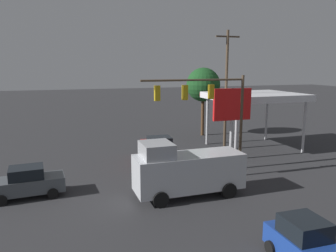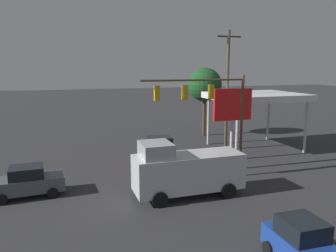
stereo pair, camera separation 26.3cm
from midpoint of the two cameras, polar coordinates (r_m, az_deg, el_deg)
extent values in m
plane|color=#2D2D30|center=(22.39, 1.91, -10.67)|extent=(200.00, 200.00, 0.00)
cylinder|color=#473828|center=(24.27, 12.94, -0.16)|extent=(0.20, 0.20, 7.42)
cylinder|color=#473828|center=(22.24, 4.93, 7.98)|extent=(7.44, 0.14, 0.14)
cube|color=#B79314|center=(22.80, 7.85, 5.91)|extent=(0.36, 0.28, 1.00)
sphere|color=#FF4141|center=(22.94, 7.67, 6.70)|extent=(0.22, 0.22, 0.22)
sphere|color=#392305|center=(22.96, 7.66, 5.95)|extent=(0.22, 0.22, 0.22)
sphere|color=black|center=(22.99, 7.64, 5.21)|extent=(0.22, 0.22, 0.22)
cube|color=#B79314|center=(22.04, 3.28, 5.84)|extent=(0.36, 0.28, 1.00)
sphere|color=#FF4141|center=(22.19, 3.12, 6.65)|extent=(0.22, 0.22, 0.22)
sphere|color=#392305|center=(22.21, 3.11, 5.88)|extent=(0.22, 0.22, 0.22)
sphere|color=black|center=(22.23, 3.10, 5.11)|extent=(0.22, 0.22, 0.22)
cube|color=#B79314|center=(21.43, -1.58, 5.73)|extent=(0.36, 0.28, 1.00)
sphere|color=#FF4141|center=(21.58, -1.72, 6.56)|extent=(0.22, 0.22, 0.22)
sphere|color=#392305|center=(21.60, -1.72, 5.77)|extent=(0.22, 0.22, 0.22)
sphere|color=black|center=(21.63, -1.71, 4.97)|extent=(0.22, 0.22, 0.22)
cylinder|color=#473828|center=(31.71, 10.50, 5.91)|extent=(0.26, 0.26, 11.33)
cube|color=#473828|center=(31.73, 10.81, 15.06)|extent=(2.40, 0.14, 0.14)
cube|color=silver|center=(32.86, 15.27, 5.01)|extent=(8.38, 7.11, 0.60)
cube|color=red|center=(35.91, 12.18, 5.57)|extent=(8.38, 0.06, 0.36)
cylinder|color=#B7B7BC|center=(37.61, 17.25, 1.34)|extent=(0.24, 0.24, 4.88)
cylinder|color=#B7B7BC|center=(34.05, 7.26, 0.83)|extent=(0.24, 0.24, 4.88)
cylinder|color=#B7B7BC|center=(33.01, 23.07, -0.23)|extent=(0.24, 0.24, 4.88)
cylinder|color=#B7B7BC|center=(28.89, 12.17, -1.04)|extent=(0.24, 0.24, 4.88)
cylinder|color=#B7B7BC|center=(25.76, 11.34, -0.67)|extent=(0.24, 0.24, 6.39)
cube|color=red|center=(25.46, 11.49, 3.70)|extent=(3.12, 0.24, 2.44)
cube|color=black|center=(25.58, 11.35, 3.73)|extent=(2.19, 0.04, 0.85)
cube|color=silver|center=(20.61, 3.95, -7.92)|extent=(6.82, 2.36, 2.20)
cube|color=#A5A7AB|center=(19.51, -1.74, -4.21)|extent=(1.82, 2.13, 0.90)
cylinder|color=black|center=(19.27, -1.02, -12.72)|extent=(0.96, 0.23, 0.96)
cylinder|color=black|center=(21.36, -2.89, -10.37)|extent=(0.96, 0.23, 0.96)
cylinder|color=black|center=(20.90, 10.87, -11.03)|extent=(0.96, 0.23, 0.96)
cylinder|color=black|center=(22.84, 8.01, -9.06)|extent=(0.96, 0.23, 0.96)
cube|color=maroon|center=(27.73, -1.53, -4.44)|extent=(2.37, 5.33, 1.10)
cube|color=black|center=(26.63, -1.14, -2.84)|extent=(1.95, 1.73, 0.90)
cylinder|color=black|center=(26.53, 1.41, -6.36)|extent=(0.28, 0.81, 0.80)
cylinder|color=black|center=(26.10, -2.95, -6.66)|extent=(0.28, 0.81, 0.80)
cylinder|color=black|center=(29.68, -0.27, -4.54)|extent=(0.28, 0.81, 0.80)
cylinder|color=black|center=(29.30, -4.17, -4.76)|extent=(0.28, 0.81, 0.80)
cube|color=#474C51|center=(22.48, -22.98, -9.32)|extent=(4.52, 2.10, 0.90)
cube|color=black|center=(22.24, -23.13, -7.37)|extent=(2.11, 1.79, 0.70)
cylinder|color=black|center=(21.88, -26.75, -11.42)|extent=(0.67, 0.27, 0.66)
cylinder|color=black|center=(23.60, -26.38, -9.82)|extent=(0.67, 0.27, 0.66)
cylinder|color=black|center=(21.76, -19.11, -10.97)|extent=(0.67, 0.27, 0.66)
cylinder|color=black|center=(23.49, -19.33, -9.39)|extent=(0.67, 0.27, 0.66)
cube|color=navy|center=(15.10, 23.32, -19.36)|extent=(1.77, 3.83, 0.90)
cube|color=black|center=(14.92, 22.80, -16.10)|extent=(1.59, 1.73, 0.76)
cylinder|color=black|center=(16.64, 22.79, -18.18)|extent=(0.23, 0.62, 0.62)
cylinder|color=black|center=(15.69, 17.55, -19.67)|extent=(0.23, 0.62, 0.62)
cylinder|color=#4C331E|center=(38.52, 6.51, 1.73)|extent=(0.36, 0.36, 4.58)
sphere|color=#19471E|center=(38.14, 6.62, 7.16)|extent=(3.90, 3.90, 3.90)
camera|label=1|loc=(0.13, -89.68, 0.06)|focal=35.00mm
camera|label=2|loc=(0.13, 90.32, -0.06)|focal=35.00mm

